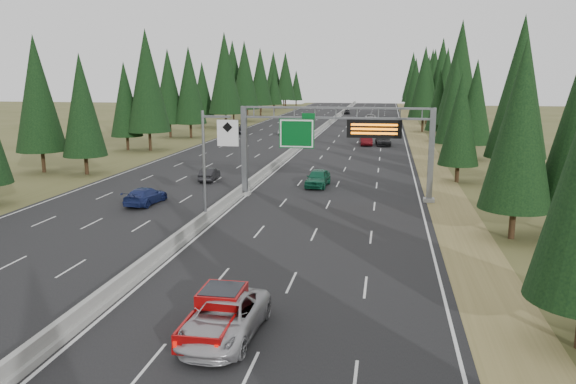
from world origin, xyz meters
name	(u,v)px	position (x,y,z in m)	size (l,w,h in m)	color
road	(310,140)	(0.00, 80.00, 0.04)	(32.00, 260.00, 0.08)	black
shoulder_right	(420,142)	(17.80, 80.00, 0.03)	(3.60, 260.00, 0.06)	olive
shoulder_left	(207,138)	(-17.80, 80.00, 0.03)	(3.60, 260.00, 0.06)	#494B23
median_barrier	(310,137)	(0.00, 80.00, 0.41)	(0.70, 260.00, 0.85)	gray
sign_gantry	(343,138)	(8.92, 34.88, 5.27)	(16.75, 0.98, 7.80)	slate
hov_sign_pole	(212,159)	(0.58, 24.97, 4.72)	(2.80, 0.50, 8.00)	slate
tree_row_right	(457,84)	(22.40, 73.60, 9.32)	(11.62, 241.28, 18.79)	black
tree_row_left	(188,83)	(-21.88, 82.66, 9.21)	(11.87, 238.14, 18.91)	black
silver_minivan	(224,319)	(6.38, 8.00, 0.88)	(2.64, 5.72, 1.59)	#B2B2B7
red_pickup	(220,309)	(6.01, 8.56, 1.01)	(1.85, 5.17, 1.68)	black
car_ahead_green	(318,178)	(6.22, 40.00, 0.90)	(1.93, 4.80, 1.64)	#14573C
car_ahead_dkred	(366,140)	(9.45, 73.76, 0.91)	(1.75, 5.02, 1.65)	#4C0A0F
car_ahead_dkgrey	(383,140)	(12.02, 73.88, 0.84)	(2.12, 5.21, 1.51)	black
car_ahead_white	(370,118)	(8.64, 121.02, 0.85)	(2.54, 5.51, 1.53)	#B3B3B3
car_ahead_far	(347,112)	(1.50, 144.63, 0.76)	(1.61, 4.01, 1.36)	black
car_onc_near	(209,174)	(-4.87, 41.01, 0.72)	(1.36, 3.90, 1.28)	black
car_onc_blue	(146,196)	(-6.78, 30.00, 0.78)	(1.96, 4.83, 1.40)	navy
car_onc_white	(283,130)	(-5.90, 87.35, 0.78)	(1.64, 4.08, 1.39)	silver
car_onc_far	(238,129)	(-14.50, 88.17, 0.90)	(2.73, 5.93, 1.65)	black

